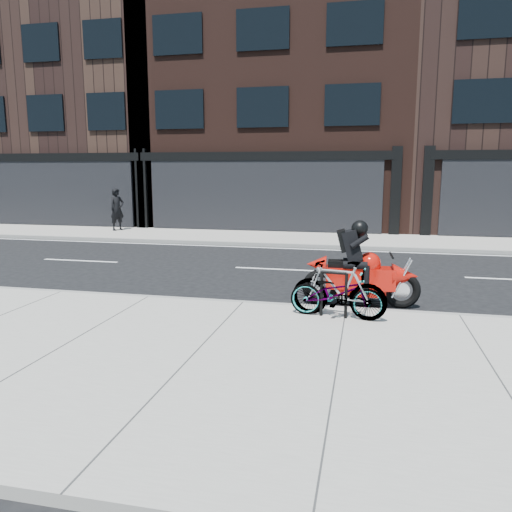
% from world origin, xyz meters
% --- Properties ---
extents(ground, '(120.00, 120.00, 0.00)m').
position_xyz_m(ground, '(0.00, 0.00, 0.00)').
color(ground, black).
rests_on(ground, ground).
extents(sidewalk_near, '(60.00, 6.00, 0.13)m').
position_xyz_m(sidewalk_near, '(0.00, -5.00, 0.07)').
color(sidewalk_near, gray).
rests_on(sidewalk_near, ground).
extents(sidewalk_far, '(60.00, 3.50, 0.13)m').
position_xyz_m(sidewalk_far, '(0.00, 7.75, 0.07)').
color(sidewalk_far, gray).
rests_on(sidewalk_far, ground).
extents(building_midwest, '(10.00, 10.00, 12.00)m').
position_xyz_m(building_midwest, '(-12.00, 14.50, 6.00)').
color(building_midwest, black).
rests_on(building_midwest, ground).
extents(building_center, '(12.00, 10.00, 14.50)m').
position_xyz_m(building_center, '(-2.00, 14.50, 7.25)').
color(building_center, black).
rests_on(building_center, ground).
extents(bike_rack, '(0.49, 0.12, 0.82)m').
position_xyz_m(bike_rack, '(1.80, -2.60, 0.61)').
color(bike_rack, black).
rests_on(bike_rack, sidewalk_near).
extents(bicycle_front, '(1.71, 0.77, 0.87)m').
position_xyz_m(bicycle_front, '(1.85, -2.60, 0.56)').
color(bicycle_front, gray).
rests_on(bicycle_front, sidewalk_near).
extents(bicycle_rear, '(1.76, 0.83, 1.02)m').
position_xyz_m(bicycle_rear, '(1.88, -2.60, 0.64)').
color(bicycle_rear, gray).
rests_on(bicycle_rear, sidewalk_near).
extents(motorcycle, '(2.32, 0.54, 1.73)m').
position_xyz_m(motorcycle, '(2.34, -1.30, 0.70)').
color(motorcycle, black).
rests_on(motorcycle, ground).
extents(pedestrian, '(0.69, 0.78, 1.79)m').
position_xyz_m(pedestrian, '(-8.07, 8.27, 1.03)').
color(pedestrian, black).
rests_on(pedestrian, sidewalk_far).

